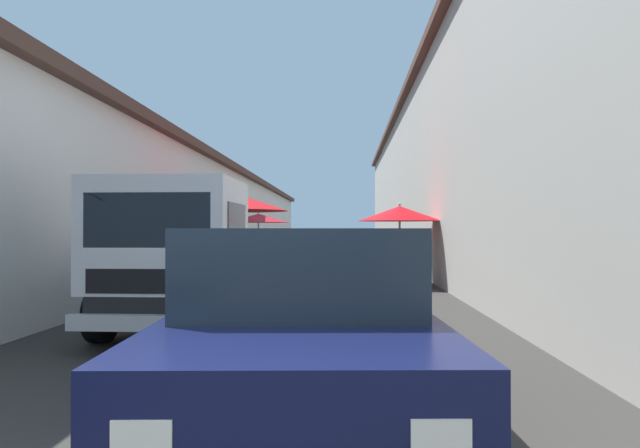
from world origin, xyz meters
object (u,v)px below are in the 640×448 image
at_px(vendor_by_crates, 217,249).
at_px(fruit_stall_mid_lane, 399,224).
at_px(fruit_stall_far_left, 258,224).
at_px(hatchback_car, 303,322).
at_px(delivery_truck, 185,259).
at_px(parked_scooter, 371,262).
at_px(fruit_stall_near_left, 236,213).

bearing_deg(vendor_by_crates, fruit_stall_mid_lane, -104.92).
xyz_separation_m(fruit_stall_far_left, vendor_by_crates, (-4.73, 0.42, -0.78)).
bearing_deg(fruit_stall_far_left, hatchback_car, -169.43).
bearing_deg(fruit_stall_mid_lane, delivery_truck, 150.95).
relative_size(fruit_stall_far_left, delivery_truck, 0.49).
bearing_deg(parked_scooter, fruit_stall_far_left, 48.94).
bearing_deg(fruit_stall_far_left, fruit_stall_near_left, -174.51).
height_order(fruit_stall_far_left, hatchback_car, fruit_stall_far_left).
relative_size(fruit_stall_far_left, fruit_stall_mid_lane, 1.10).
xyz_separation_m(fruit_stall_mid_lane, delivery_truck, (-6.58, 3.66, -0.56)).
bearing_deg(hatchback_car, fruit_stall_far_left, 10.57).
relative_size(fruit_stall_near_left, vendor_by_crates, 1.60).
relative_size(hatchback_car, delivery_truck, 0.81).
height_order(fruit_stall_far_left, parked_scooter, fruit_stall_far_left).
height_order(delivery_truck, parked_scooter, delivery_truck).
distance_m(fruit_stall_near_left, hatchback_car, 8.59).
bearing_deg(fruit_stall_near_left, parked_scooter, -38.69).
bearing_deg(delivery_truck, hatchback_car, -149.74).
height_order(fruit_stall_near_left, parked_scooter, fruit_stall_near_left).
distance_m(delivery_truck, parked_scooter, 9.62).
xyz_separation_m(fruit_stall_mid_lane, vendor_by_crates, (1.37, 5.13, -0.72)).
distance_m(fruit_stall_near_left, fruit_stall_mid_lane, 4.31).
distance_m(fruit_stall_near_left, parked_scooter, 5.54).
height_order(fruit_stall_far_left, fruit_stall_mid_lane, fruit_stall_mid_lane).
relative_size(hatchback_car, parked_scooter, 2.43).
bearing_deg(parked_scooter, vendor_by_crates, 104.38).
bearing_deg(fruit_stall_near_left, vendor_by_crates, 21.00).
bearing_deg(delivery_truck, fruit_stall_far_left, 4.76).
relative_size(fruit_stall_near_left, hatchback_car, 0.62).
relative_size(fruit_stall_mid_lane, vendor_by_crates, 1.41).
bearing_deg(hatchback_car, fruit_stall_near_left, 15.22).
height_order(vendor_by_crates, parked_scooter, vendor_by_crates).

